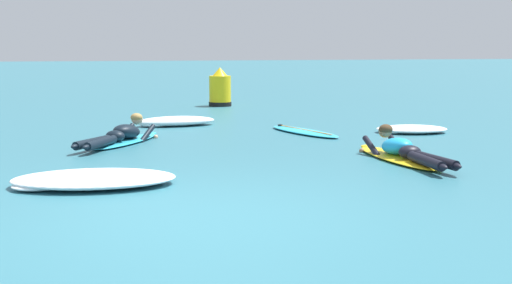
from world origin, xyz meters
TOP-DOWN VIEW (x-y plane):
  - ground_plane at (0.00, 10.00)m, footprint 120.00×120.00m
  - surfer_near at (3.48, 2.56)m, footprint 0.69×2.71m
  - surfer_far at (-0.52, 5.29)m, footprint 1.69×2.43m
  - drifting_surfboard at (3.02, 5.99)m, footprint 1.16×2.17m
  - whitewater_front at (0.71, 7.79)m, footprint 1.73×0.84m
  - whitewater_mid_left at (-0.99, 1.77)m, footprint 2.10×1.32m
  - whitewater_mid_right at (5.12, 5.56)m, footprint 1.55×1.14m
  - channel_marker_buoy at (2.48, 12.27)m, footprint 0.65×0.65m

SIDE VIEW (x-z plane):
  - ground_plane at x=0.00m, z-range 0.00..0.00m
  - drifting_surfboard at x=3.02m, z-range -0.05..0.11m
  - whitewater_mid_right at x=5.12m, z-range 0.00..0.14m
  - whitewater_mid_left at x=-0.99m, z-range -0.01..0.17m
  - whitewater_front at x=0.71m, z-range -0.01..0.20m
  - surfer_near at x=3.48m, z-range -0.14..0.41m
  - surfer_far at x=-0.52m, z-range -0.12..0.41m
  - channel_marker_buoy at x=2.48m, z-range -0.11..0.99m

